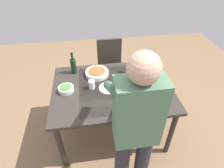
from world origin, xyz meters
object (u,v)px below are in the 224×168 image
object	(u,v)px
side_bowl_salad	(66,89)
dinner_plate_near	(109,88)
dining_table	(112,92)
chair_near	(110,63)
serving_bowl_pasta	(97,73)
person_server	(135,130)
wine_glass_left	(129,66)
water_cup_near_left	(128,81)
water_cup_near_right	(92,85)
wine_bottle	(73,66)

from	to	relation	value
side_bowl_salad	dinner_plate_near	xyz separation A→B (m)	(-0.50, 0.02, -0.03)
dining_table	chair_near	xyz separation A→B (m)	(-0.10, -0.91, -0.17)
chair_near	serving_bowl_pasta	bearing A→B (deg)	67.78
person_server	wine_glass_left	xyz separation A→B (m)	(-0.18, -1.07, -0.08)
water_cup_near_left	water_cup_near_right	xyz separation A→B (m)	(0.44, 0.02, 0.01)
person_server	water_cup_near_right	size ratio (longest dim) A/B	15.69
side_bowl_salad	dining_table	bearing A→B (deg)	178.85
wine_bottle	water_cup_near_right	size ratio (longest dim) A/B	2.75
wine_bottle	water_cup_near_left	world-z (taller)	wine_bottle
wine_glass_left	water_cup_near_left	world-z (taller)	wine_glass_left
water_cup_near_right	wine_bottle	bearing A→B (deg)	-59.18
dinner_plate_near	dining_table	bearing A→B (deg)	-161.66
serving_bowl_pasta	side_bowl_salad	size ratio (longest dim) A/B	1.67
wine_glass_left	side_bowl_salad	size ratio (longest dim) A/B	0.84
water_cup_near_left	serving_bowl_pasta	bearing A→B (deg)	-34.37
wine_bottle	dinner_plate_near	xyz separation A→B (m)	(-0.41, 0.39, -0.10)
dining_table	chair_near	distance (m)	0.93
wine_bottle	chair_near	bearing A→B (deg)	-135.72
side_bowl_salad	dinner_plate_near	world-z (taller)	side_bowl_salad
water_cup_near_left	dinner_plate_near	size ratio (longest dim) A/B	0.40
water_cup_near_right	serving_bowl_pasta	xyz separation A→B (m)	(-0.08, -0.26, -0.02)
serving_bowl_pasta	dinner_plate_near	bearing A→B (deg)	111.06
wine_bottle	side_bowl_salad	distance (m)	0.38
water_cup_near_left	serving_bowl_pasta	size ratio (longest dim) A/B	0.31
dining_table	water_cup_near_left	bearing A→B (deg)	-169.98
wine_glass_left	dinner_plate_near	xyz separation A→B (m)	(0.30, 0.29, -0.10)
wine_bottle	side_bowl_salad	xyz separation A→B (m)	(0.09, 0.36, -0.08)
wine_bottle	person_server	bearing A→B (deg)	114.38
water_cup_near_right	serving_bowl_pasta	distance (m)	0.27
water_cup_near_right	side_bowl_salad	distance (m)	0.30
person_server	water_cup_near_left	distance (m)	0.85
wine_glass_left	side_bowl_salad	bearing A→B (deg)	18.52
water_cup_near_right	wine_glass_left	bearing A→B (deg)	-152.50
person_server	wine_glass_left	size ratio (longest dim) A/B	11.19
person_server	water_cup_near_right	bearing A→B (deg)	-68.68
wine_glass_left	water_cup_near_right	distance (m)	0.56
dining_table	chair_near	size ratio (longest dim) A/B	1.56
dining_table	person_server	xyz separation A→B (m)	(-0.08, 0.79, 0.26)
wine_glass_left	serving_bowl_pasta	size ratio (longest dim) A/B	0.50
dinner_plate_near	water_cup_near_right	bearing A→B (deg)	-9.61
wine_glass_left	side_bowl_salad	xyz separation A→B (m)	(0.80, 0.27, -0.07)
wine_glass_left	water_cup_near_left	bearing A→B (deg)	76.30
water_cup_near_left	person_server	bearing A→B (deg)	81.50
person_server	serving_bowl_pasta	world-z (taller)	person_server
water_cup_near_right	side_bowl_salad	size ratio (longest dim) A/B	0.60
water_cup_near_left	side_bowl_salad	world-z (taller)	water_cup_near_left
water_cup_near_left	serving_bowl_pasta	world-z (taller)	water_cup_near_left
dining_table	serving_bowl_pasta	distance (m)	0.34
water_cup_near_left	water_cup_near_right	size ratio (longest dim) A/B	0.86
serving_bowl_pasta	dining_table	bearing A→B (deg)	119.10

